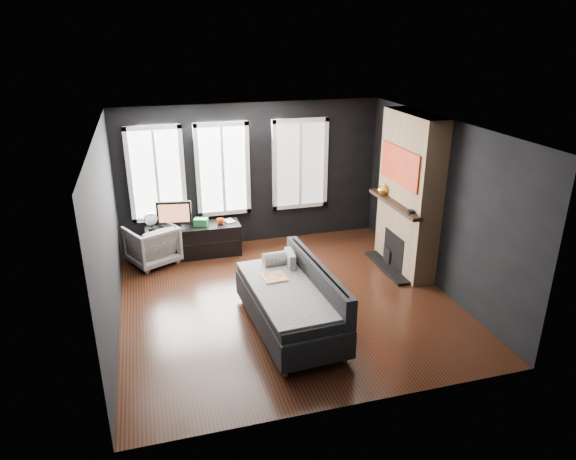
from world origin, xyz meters
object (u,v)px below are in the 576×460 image
object	(u,v)px
sofa	(289,299)
media_console	(194,241)
monitor	(174,213)
mug	(220,220)
mantel_vase	(384,189)
book	(225,216)
armchair	(152,243)

from	to	relation	value
sofa	media_console	world-z (taller)	sofa
monitor	mug	distance (m)	0.85
mantel_vase	mug	bearing A→B (deg)	159.73
monitor	book	xyz separation A→B (m)	(0.92, 0.02, -0.17)
monitor	book	distance (m)	0.93
sofa	media_console	size ratio (longest dim) A/B	1.29
media_console	armchair	bearing A→B (deg)	-168.01
armchair	book	world-z (taller)	book
sofa	media_console	distance (m)	3.06
book	mantel_vase	world-z (taller)	mantel_vase
mug	book	size ratio (longest dim) A/B	0.58
armchair	media_console	world-z (taller)	armchair
monitor	book	size ratio (longest dim) A/B	2.74
media_console	book	xyz separation A→B (m)	(0.60, 0.03, 0.41)
armchair	mug	xyz separation A→B (m)	(1.25, 0.11, 0.25)
book	mantel_vase	xyz separation A→B (m)	(2.65, -1.08, 0.64)
media_console	book	world-z (taller)	book
book	monitor	bearing A→B (deg)	-178.52
mug	book	xyz separation A→B (m)	(0.10, 0.07, 0.05)
sofa	armchair	distance (m)	3.25
monitor	media_console	bearing A→B (deg)	7.14
armchair	media_console	xyz separation A→B (m)	(0.75, 0.15, -0.11)
sofa	mantel_vase	distance (m)	3.02
armchair	mantel_vase	world-z (taller)	mantel_vase
sofa	book	size ratio (longest dim) A/B	9.53
sofa	mug	distance (m)	2.90
armchair	book	distance (m)	1.40
sofa	monitor	distance (m)	3.21
mug	armchair	bearing A→B (deg)	-174.77
book	media_console	bearing A→B (deg)	-176.74
mug	book	world-z (taller)	book
armchair	media_console	size ratio (longest dim) A/B	0.47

